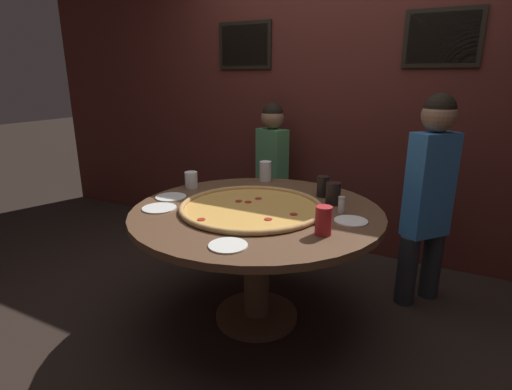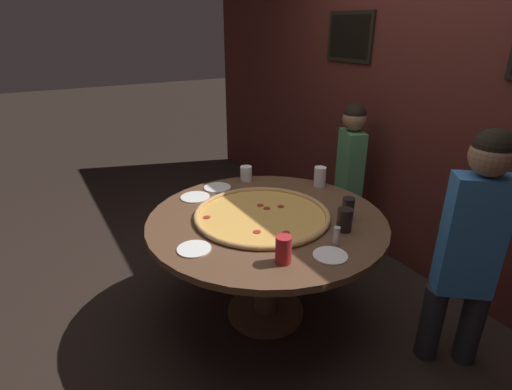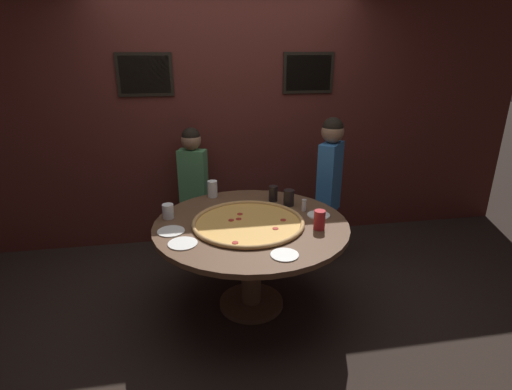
% 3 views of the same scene
% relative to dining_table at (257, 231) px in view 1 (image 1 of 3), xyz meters
% --- Properties ---
extents(ground_plane, '(24.00, 24.00, 0.00)m').
position_rel_dining_table_xyz_m(ground_plane, '(0.00, 0.00, -0.60)').
color(ground_plane, black).
extents(back_wall, '(6.40, 0.08, 2.60)m').
position_rel_dining_table_xyz_m(back_wall, '(0.00, 1.34, 0.71)').
color(back_wall, '#4C1E19').
rests_on(back_wall, ground_plane).
extents(dining_table, '(1.48, 1.48, 0.74)m').
position_rel_dining_table_xyz_m(dining_table, '(0.00, 0.00, 0.00)').
color(dining_table, brown).
rests_on(dining_table, ground_plane).
extents(giant_pizza, '(0.85, 0.85, 0.03)m').
position_rel_dining_table_xyz_m(giant_pizza, '(-0.02, -0.02, 0.16)').
color(giant_pizza, '#E5A84C').
rests_on(giant_pizza, dining_table).
extents(drink_cup_centre_back, '(0.09, 0.09, 0.11)m').
position_rel_dining_table_xyz_m(drink_cup_centre_back, '(-0.62, 0.20, 0.20)').
color(drink_cup_centre_back, white).
rests_on(drink_cup_centre_back, dining_table).
extents(drink_cup_by_shaker, '(0.09, 0.09, 0.14)m').
position_rel_dining_table_xyz_m(drink_cup_by_shaker, '(0.37, 0.30, 0.21)').
color(drink_cup_by_shaker, black).
rests_on(drink_cup_by_shaker, dining_table).
extents(drink_cup_far_left, '(0.08, 0.08, 0.15)m').
position_rel_dining_table_xyz_m(drink_cup_far_left, '(0.47, -0.20, 0.21)').
color(drink_cup_far_left, '#B22328').
rests_on(drink_cup_far_left, dining_table).
extents(drink_cup_near_right, '(0.08, 0.08, 0.13)m').
position_rel_dining_table_xyz_m(drink_cup_near_right, '(0.26, 0.42, 0.21)').
color(drink_cup_near_right, black).
rests_on(drink_cup_near_right, dining_table).
extents(drink_cup_near_left, '(0.09, 0.09, 0.15)m').
position_rel_dining_table_xyz_m(drink_cup_near_left, '(-0.25, 0.61, 0.22)').
color(drink_cup_near_left, white).
rests_on(drink_cup_near_left, dining_table).
extents(white_plate_near_front, '(0.18, 0.18, 0.01)m').
position_rel_dining_table_xyz_m(white_plate_near_front, '(0.55, 0.05, 0.15)').
color(white_plate_near_front, white).
rests_on(white_plate_near_front, dining_table).
extents(white_plate_beside_cup, '(0.20, 0.20, 0.01)m').
position_rel_dining_table_xyz_m(white_plate_beside_cup, '(-0.60, -0.06, 0.15)').
color(white_plate_beside_cup, white).
rests_on(white_plate_beside_cup, dining_table).
extents(white_plate_right_side, '(0.18, 0.18, 0.01)m').
position_rel_dining_table_xyz_m(white_plate_right_side, '(0.13, -0.54, 0.15)').
color(white_plate_right_side, white).
rests_on(white_plate_right_side, dining_table).
extents(white_plate_left_side, '(0.20, 0.20, 0.01)m').
position_rel_dining_table_xyz_m(white_plate_left_side, '(-0.51, -0.27, 0.15)').
color(white_plate_left_side, white).
rests_on(white_plate_left_side, dining_table).
extents(condiment_shaker, '(0.04, 0.04, 0.10)m').
position_rel_dining_table_xyz_m(condiment_shaker, '(0.46, 0.16, 0.19)').
color(condiment_shaker, silver).
rests_on(condiment_shaker, dining_table).
extents(diner_side_right, '(0.32, 0.35, 1.40)m').
position_rel_dining_table_xyz_m(diner_side_right, '(0.88, 0.72, 0.19)').
color(diner_side_right, '#232328').
rests_on(diner_side_right, ground_plane).
extents(diner_far_right, '(0.34, 0.23, 1.28)m').
position_rel_dining_table_xyz_m(diner_far_right, '(-0.41, 1.06, 0.13)').
color(diner_far_right, '#232328').
rests_on(diner_far_right, ground_plane).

